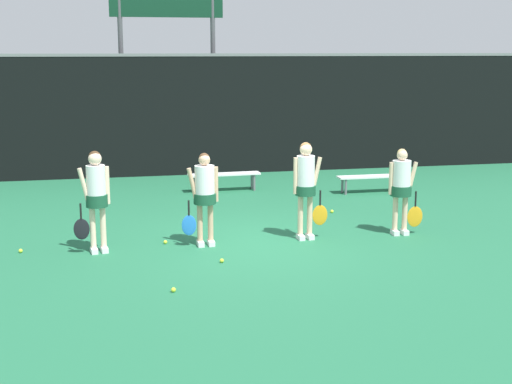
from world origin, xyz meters
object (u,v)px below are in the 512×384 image
bench_courtside (370,178)px  tennis_ball_4 (21,251)px  tennis_ball_0 (92,228)px  tennis_ball_2 (222,261)px  tennis_ball_5 (173,290)px  bench_far (224,176)px  player_2 (306,181)px  scoreboard (167,17)px  player_3 (401,184)px  tennis_ball_1 (165,242)px  player_0 (96,192)px  player_1 (204,191)px  tennis_ball_3 (332,211)px

bench_courtside → tennis_ball_4: bench_courtside is taller
tennis_ball_0 → tennis_ball_2: bearing=-51.5°
bench_courtside → tennis_ball_5: size_ratio=23.01×
bench_far → player_2: player_2 is taller
scoreboard → tennis_ball_0: scoreboard is taller
player_3 → tennis_ball_1: player_3 is taller
tennis_ball_2 → tennis_ball_4: same height
tennis_ball_4 → player_0: bearing=-10.3°
player_0 → tennis_ball_1: bearing=4.7°
tennis_ball_4 → tennis_ball_1: bearing=1.1°
scoreboard → bench_far: bearing=-75.2°
player_1 → player_2: 1.90m
tennis_ball_1 → bench_far: bearing=68.1°
player_2 → tennis_ball_2: bearing=-148.6°
tennis_ball_2 → tennis_ball_3: tennis_ball_3 is taller
tennis_ball_0 → tennis_ball_4: bearing=-131.1°
player_2 → tennis_ball_1: player_2 is taller
bench_far → tennis_ball_0: size_ratio=26.46×
player_0 → player_1: size_ratio=1.06×
tennis_ball_3 → tennis_ball_4: size_ratio=1.02×
tennis_ball_4 → bench_courtside: bearing=25.5°
player_1 → tennis_ball_2: bearing=-85.8°
bench_far → tennis_ball_4: size_ratio=25.70×
player_3 → tennis_ball_4: bearing=-177.8°
player_0 → tennis_ball_3: 5.44m
tennis_ball_0 → tennis_ball_5: 4.16m
scoreboard → tennis_ball_0: (-2.20, -7.10, -4.35)m
bench_far → player_2: (0.72, -4.83, 0.71)m
tennis_ball_0 → tennis_ball_3: size_ratio=0.95×
player_2 → player_3: size_ratio=1.10×
player_3 → tennis_ball_1: (-4.45, 0.23, -0.94)m
bench_courtside → player_3: player_3 is taller
player_3 → tennis_ball_2: 3.92m
player_1 → tennis_ball_3: (3.05, 1.99, -0.96)m
tennis_ball_2 → tennis_ball_5: tennis_ball_5 is taller
player_2 → player_0: bearing=179.4°
tennis_ball_0 → tennis_ball_3: tennis_ball_3 is taller
scoreboard → player_1: size_ratio=3.37×
bench_courtside → player_2: (-2.77, -3.89, 0.73)m
tennis_ball_0 → tennis_ball_2: size_ratio=0.98×
bench_courtside → tennis_ball_3: bearing=-129.8°
player_1 → bench_courtside: bearing=38.4°
player_3 → tennis_ball_5: bearing=-148.3°
bench_courtside → player_0: size_ratio=0.92×
player_1 → player_2: bearing=-0.0°
tennis_ball_0 → player_2: bearing=-21.0°
scoreboard → bench_courtside: scoreboard is taller
player_3 → tennis_ball_2: (-3.64, -1.12, -0.94)m
player_2 → tennis_ball_1: bearing=173.8°
bench_far → player_3: bearing=-64.2°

